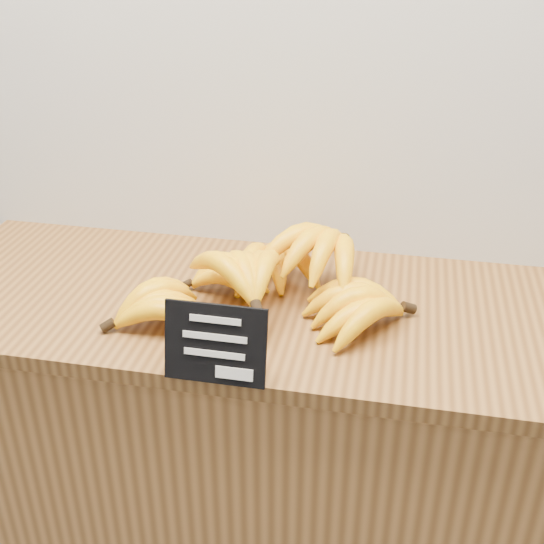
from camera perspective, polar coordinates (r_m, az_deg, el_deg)
The scene contains 4 objects.
counter at distance 1.62m, azimuth 0.37°, elevation -17.18°, with size 1.49×0.50×0.90m, color #A56E35.
counter_top at distance 1.33m, azimuth 0.43°, elevation -2.98°, with size 1.45×0.54×0.03m, color brown.
chalkboard_sign at distance 1.09m, azimuth -4.78°, elevation -6.05°, with size 0.17×0.01×0.13m, color black.
banana_pile at distance 1.29m, azimuth 0.15°, elevation -0.62°, with size 0.56×0.36×0.13m.
Camera 1 is at (0.21, 1.63, 1.61)m, focal length 45.00 mm.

